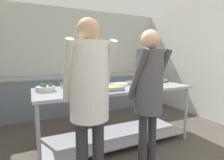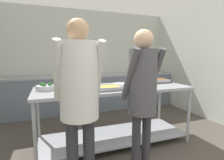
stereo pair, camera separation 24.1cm
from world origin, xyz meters
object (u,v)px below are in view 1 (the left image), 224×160
object	(u,v)px
sauce_pan	(68,85)
serving_tray_vegetables	(154,80)
broccoli_bowl	(45,89)
plate_stack	(120,84)
guest_serving_left	(149,87)
water_bottle	(140,68)
serving_tray_greens	(106,88)
serving_tray_roast	(139,83)
guest_serving_right	(89,90)

from	to	relation	value
sauce_pan	serving_tray_vegetables	xyz separation A→B (m)	(1.62, -0.05, -0.01)
broccoli_bowl	plate_stack	xyz separation A→B (m)	(1.18, 0.02, -0.02)
sauce_pan	guest_serving_left	world-z (taller)	guest_serving_left
plate_stack	water_bottle	world-z (taller)	water_bottle
broccoli_bowl	serving_tray_greens	distance (m)	0.84
broccoli_bowl	serving_tray_roast	xyz separation A→B (m)	(1.53, -0.03, -0.02)
plate_stack	water_bottle	distance (m)	2.49
serving_tray_vegetables	guest_serving_left	world-z (taller)	guest_serving_left
serving_tray_vegetables	serving_tray_roast	bearing A→B (deg)	-160.84
sauce_pan	water_bottle	world-z (taller)	water_bottle
broccoli_bowl	serving_tray_vegetables	bearing A→B (deg)	3.63
guest_serving_left	guest_serving_right	bearing A→B (deg)	179.67
plate_stack	guest_serving_right	bearing A→B (deg)	-131.16
serving_tray_greens	serving_tray_roast	xyz separation A→B (m)	(0.74, 0.25, -0.00)
sauce_pan	plate_stack	bearing A→B (deg)	-10.44
sauce_pan	guest_serving_left	bearing A→B (deg)	-59.31
broccoli_bowl	serving_tray_greens	world-z (taller)	broccoli_bowl
serving_tray_vegetables	broccoli_bowl	bearing A→B (deg)	-176.37
serving_tray_greens	sauce_pan	bearing A→B (deg)	135.09
serving_tray_greens	serving_tray_roast	size ratio (longest dim) A/B	1.17
sauce_pan	serving_tray_roast	xyz separation A→B (m)	(1.19, -0.20, -0.01)
serving_tray_greens	guest_serving_right	bearing A→B (deg)	-124.22
plate_stack	guest_serving_right	distance (m)	1.31
sauce_pan	serving_tray_vegetables	bearing A→B (deg)	-1.62
broccoli_bowl	sauce_pan	world-z (taller)	broccoli_bowl
plate_stack	guest_serving_right	xyz separation A→B (m)	(-0.85, -0.98, 0.14)
broccoli_bowl	guest_serving_right	xyz separation A→B (m)	(0.33, -0.96, 0.12)
broccoli_bowl	water_bottle	world-z (taller)	water_bottle
guest_serving_right	sauce_pan	bearing A→B (deg)	88.85
plate_stack	broccoli_bowl	bearing A→B (deg)	-179.16
sauce_pan	water_bottle	distance (m)	3.02
sauce_pan	plate_stack	world-z (taller)	sauce_pan
serving_tray_greens	serving_tray_roast	distance (m)	0.78
guest_serving_left	guest_serving_right	xyz separation A→B (m)	(-0.70, 0.00, 0.02)
guest_serving_left	guest_serving_right	distance (m)	0.70
plate_stack	water_bottle	xyz separation A→B (m)	(1.66, 1.86, 0.13)
serving_tray_roast	guest_serving_left	xyz separation A→B (m)	(-0.51, -0.94, 0.11)
serving_tray_greens	serving_tray_roast	bearing A→B (deg)	18.41
broccoli_bowl	plate_stack	size ratio (longest dim) A/B	1.02
serving_tray_vegetables	guest_serving_left	bearing A→B (deg)	-131.01
plate_stack	serving_tray_vegetables	size ratio (longest dim) A/B	0.60
sauce_pan	water_bottle	bearing A→B (deg)	34.43
plate_stack	guest_serving_right	world-z (taller)	guest_serving_right
serving_tray_greens	water_bottle	distance (m)	2.97
guest_serving_left	plate_stack	bearing A→B (deg)	80.83
guest_serving_left	water_bottle	distance (m)	3.37
serving_tray_greens	serving_tray_vegetables	xyz separation A→B (m)	(1.18, 0.40, 0.00)
plate_stack	serving_tray_vegetables	bearing A→B (deg)	7.77
guest_serving_left	serving_tray_vegetables	bearing A→B (deg)	48.99
serving_tray_vegetables	guest_serving_right	bearing A→B (deg)	-146.56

